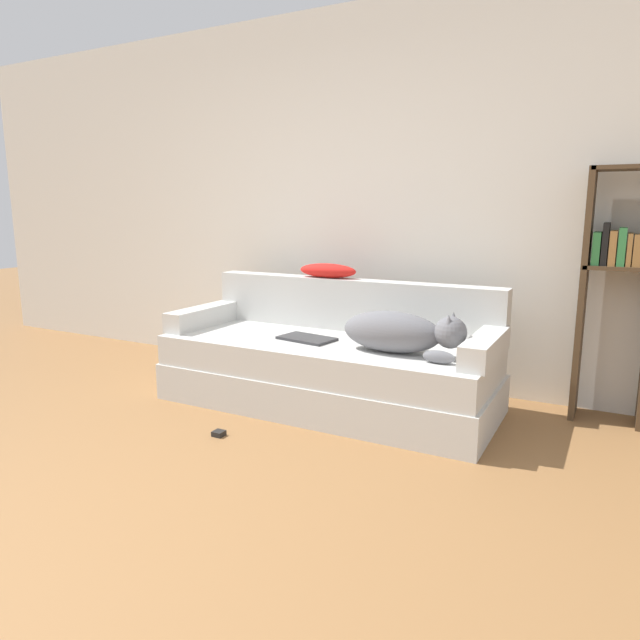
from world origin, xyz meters
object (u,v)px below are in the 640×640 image
object	(u,v)px
couch	(327,373)
dog	(400,332)
throw_pillow	(328,271)
bookshelf	(617,278)
power_adapter	(219,433)
laptop	(307,338)

from	to	relation	value
couch	dog	xyz separation A→B (m)	(0.53, -0.09, 0.35)
throw_pillow	bookshelf	bearing A→B (deg)	6.23
dog	bookshelf	world-z (taller)	bookshelf
couch	power_adapter	distance (m)	0.84
dog	bookshelf	distance (m)	1.32
throw_pillow	power_adapter	world-z (taller)	throw_pillow
couch	bookshelf	distance (m)	1.85
couch	laptop	size ratio (longest dim) A/B	5.63
dog	laptop	xyz separation A→B (m)	(-0.65, 0.04, -0.12)
throw_pillow	power_adapter	xyz separation A→B (m)	(-0.11, -1.13, -0.83)
couch	dog	distance (m)	0.65
couch	laptop	bearing A→B (deg)	-156.56
dog	throw_pillow	distance (m)	0.91
throw_pillow	power_adapter	bearing A→B (deg)	-95.79
dog	throw_pillow	world-z (taller)	throw_pillow
throw_pillow	bookshelf	world-z (taller)	bookshelf
laptop	bookshelf	distance (m)	1.91
bookshelf	power_adapter	world-z (taller)	bookshelf
couch	laptop	world-z (taller)	laptop
throw_pillow	power_adapter	size ratio (longest dim) A/B	6.96
bookshelf	power_adapter	size ratio (longest dim) A/B	24.22
power_adapter	throw_pillow	bearing A→B (deg)	84.21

